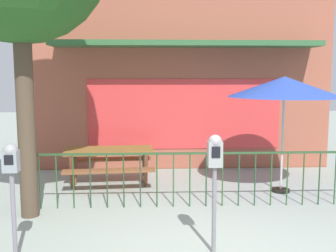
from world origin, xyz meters
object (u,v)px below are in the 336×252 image
at_px(parking_meter_far, 11,171).
at_px(picnic_table_left, 109,156).
at_px(patio_umbrella, 284,87).
at_px(parking_meter_near, 215,162).

bearing_deg(parking_meter_far, picnic_table_left, 76.30).
xyz_separation_m(picnic_table_left, patio_umbrella, (3.43, -0.61, 1.45)).
distance_m(parking_meter_near, parking_meter_far, 2.50).
height_order(picnic_table_left, patio_umbrella, patio_umbrella).
bearing_deg(parking_meter_near, picnic_table_left, 117.06).
bearing_deg(patio_umbrella, parking_meter_near, -123.60).
xyz_separation_m(picnic_table_left, parking_meter_near, (1.67, -3.27, 0.59)).
height_order(picnic_table_left, parking_meter_far, parking_meter_far).
xyz_separation_m(parking_meter_near, parking_meter_far, (-2.49, -0.12, -0.05)).
xyz_separation_m(patio_umbrella, parking_meter_near, (-1.76, -2.65, -0.87)).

